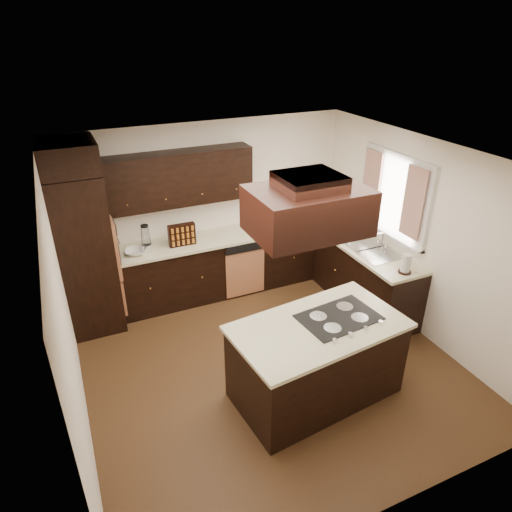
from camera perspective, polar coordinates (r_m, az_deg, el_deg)
name	(u,v)px	position (r m, az deg, el deg)	size (l,w,h in m)	color
floor	(269,363)	(5.70, 1.60, -13.19)	(4.20, 4.20, 0.02)	brown
ceiling	(272,159)	(4.49, 2.02, 12.04)	(4.20, 4.20, 0.02)	silver
wall_back	(208,208)	(6.75, -6.07, 5.99)	(4.20, 0.02, 2.50)	white
wall_front	(398,405)	(3.58, 17.38, -17.39)	(4.20, 0.02, 2.50)	white
wall_left	(64,319)	(4.59, -22.86, -7.26)	(0.02, 4.20, 2.50)	white
wall_right	(421,239)	(6.10, 19.94, 2.03)	(0.02, 4.20, 2.50)	white
oven_column	(86,254)	(6.18, -20.49, 0.28)	(0.65, 0.75, 2.12)	black
wall_oven_face	(113,244)	(6.17, -17.39, 1.39)	(0.05, 0.62, 0.78)	#BC754D
base_cabinets_back	(219,265)	(6.83, -4.63, -1.16)	(2.93, 0.60, 0.88)	black
base_cabinets_right	(353,268)	(6.87, 11.99, -1.53)	(0.60, 2.40, 0.88)	black
countertop_back	(218,238)	(6.61, -4.73, 2.29)	(2.93, 0.63, 0.04)	beige
countertop_right	(355,240)	(6.66, 12.26, 1.91)	(0.63, 2.40, 0.04)	beige
upper_cabinets	(179,178)	(6.29, -9.55, 9.56)	(2.00, 0.34, 0.72)	black
dishwasher_front	(245,273)	(6.70, -1.39, -2.10)	(0.60, 0.05, 0.72)	#BC754D
window_frame	(394,196)	(6.30, 16.91, 7.25)	(0.06, 1.32, 1.12)	silver
window_pane	(396,195)	(6.32, 17.10, 7.27)	(0.00, 1.20, 1.00)	white
curtain_left	(413,203)	(5.96, 19.08, 6.28)	(0.02, 0.34, 0.90)	beige
curtain_right	(371,183)	(6.55, 14.22, 8.82)	(0.02, 0.34, 0.90)	beige
sink_rim	(371,249)	(6.41, 14.19, 0.89)	(0.52, 0.84, 0.01)	silver
island	(316,362)	(5.06, 7.52, -12.96)	(1.72, 0.94, 0.88)	black
island_top	(319,327)	(4.78, 7.85, -8.75)	(1.78, 1.00, 0.04)	beige
cooktop	(339,317)	(4.90, 10.32, -7.54)	(0.81, 0.54, 0.01)	black
range_hood	(308,211)	(4.18, 6.50, 5.67)	(1.05, 0.72, 0.42)	black
hood_duct	(309,181)	(4.09, 6.70, 9.24)	(0.55, 0.50, 0.13)	black
blender_base	(147,248)	(6.31, -13.48, 1.01)	(0.15, 0.15, 0.10)	silver
blender_pitcher	(145,236)	(6.24, -13.65, 2.49)	(0.13, 0.13, 0.26)	silver
spice_rack	(182,235)	(6.35, -9.25, 2.63)	(0.37, 0.09, 0.31)	black
mixing_bowl	(136,252)	(6.28, -14.79, 0.54)	(0.28, 0.28, 0.07)	silver
soap_bottle	(348,230)	(6.68, 11.45, 3.25)	(0.09, 0.09, 0.21)	silver
paper_towel	(406,264)	(5.87, 18.23, -0.92)	(0.12, 0.12, 0.25)	silver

